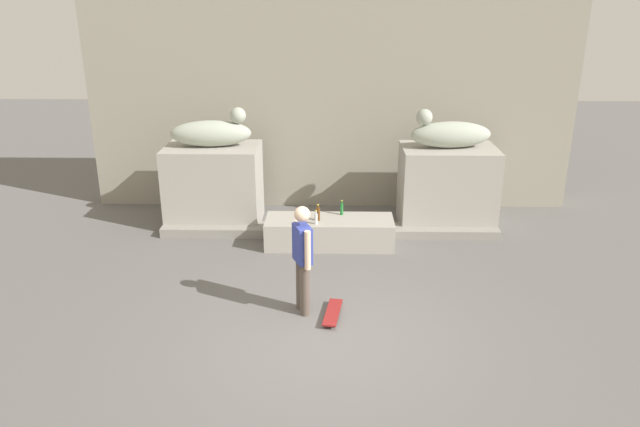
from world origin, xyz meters
name	(u,v)px	position (x,y,z in m)	size (l,w,h in m)	color
ground_plane	(328,337)	(0.00, 0.00, 0.00)	(40.00, 40.00, 0.00)	#605E5B
facade_wall	(331,65)	(0.00, 5.84, 3.06)	(10.41, 0.60, 6.13)	gray
pedestal_left	(214,185)	(-2.37, 4.43, 0.81)	(1.88, 1.28, 1.63)	#A39E93
pedestal_right	(447,187)	(2.37, 4.43, 0.81)	(1.88, 1.28, 1.63)	#A39E93
statue_reclining_left	(213,132)	(-2.34, 4.43, 1.91)	(1.64, 0.69, 0.78)	#A9B19F
statue_reclining_right	(449,134)	(2.34, 4.42, 1.91)	(1.64, 0.70, 0.78)	#A9B19F
ledge_block	(329,232)	(0.00, 3.28, 0.26)	(2.40, 0.85, 0.52)	#A39E93
skater	(303,255)	(-0.38, 0.71, 0.92)	(0.32, 0.51, 1.67)	brown
skateboard	(333,312)	(0.07, 0.57, 0.06)	(0.31, 0.82, 0.08)	maroon
bottle_green	(342,209)	(0.23, 3.52, 0.64)	(0.06, 0.06, 0.29)	#1E722D
bottle_brown	(318,214)	(-0.21, 3.21, 0.65)	(0.08, 0.08, 0.31)	#593314
bottle_clear	(316,218)	(-0.25, 3.02, 0.63)	(0.06, 0.06, 0.27)	silver
stair_step	(330,231)	(0.00, 3.77, 0.09)	(6.62, 0.50, 0.18)	gray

